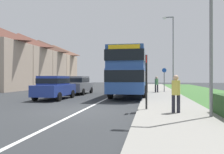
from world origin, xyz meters
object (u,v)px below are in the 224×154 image
object	(u,v)px
pedestrian_at_stop	(176,92)
bus_stop_sign	(146,78)
pedestrian_walking_away	(157,84)
parked_car_blue	(54,87)
double_decker_bus	(131,71)
street_lamp_mid	(172,49)
cycle_route_sign	(164,79)
parked_car_grey	(78,84)
street_lamp_near	(208,15)

from	to	relation	value
pedestrian_at_stop	bus_stop_sign	xyz separation A→B (m)	(-1.21, 0.85, 0.56)
pedestrian_at_stop	pedestrian_walking_away	size ratio (longest dim) A/B	1.00
parked_car_blue	bus_stop_sign	size ratio (longest dim) A/B	1.59
double_decker_bus	street_lamp_mid	bearing A→B (deg)	53.94
parked_car_blue	pedestrian_at_stop	bearing A→B (deg)	-35.66
pedestrian_walking_away	pedestrian_at_stop	bearing A→B (deg)	-88.17
double_decker_bus	cycle_route_sign	xyz separation A→B (m)	(3.06, 4.33, -0.71)
parked_car_grey	double_decker_bus	bearing A→B (deg)	-14.49
pedestrian_walking_away	street_lamp_mid	size ratio (longest dim) A/B	0.21
cycle_route_sign	street_lamp_mid	world-z (taller)	street_lamp_mid
bus_stop_sign	street_lamp_near	bearing A→B (deg)	-34.63
street_lamp_mid	bus_stop_sign	bearing A→B (deg)	-100.07
pedestrian_at_stop	street_lamp_near	xyz separation A→B (m)	(1.07, -0.73, 2.91)
parked_car_blue	street_lamp_mid	xyz separation A→B (m)	(9.06, 9.30, 3.64)
pedestrian_at_stop	pedestrian_walking_away	xyz separation A→B (m)	(-0.41, 12.73, 0.00)
double_decker_bus	parked_car_blue	xyz separation A→B (m)	(-5.11, -3.88, -1.23)
double_decker_bus	pedestrian_at_stop	bearing A→B (deg)	-74.26
parked_car_grey	street_lamp_mid	world-z (taller)	street_lamp_mid
street_lamp_near	street_lamp_mid	size ratio (longest dim) A/B	0.84
street_lamp_near	bus_stop_sign	bearing A→B (deg)	145.37
parked_car_grey	street_lamp_mid	bearing A→B (deg)	24.65
parked_car_grey	pedestrian_at_stop	bearing A→B (deg)	-54.42
parked_car_grey	pedestrian_walking_away	bearing A→B (deg)	15.11
street_lamp_mid	double_decker_bus	bearing A→B (deg)	-126.06
pedestrian_walking_away	street_lamp_near	bearing A→B (deg)	-83.75
pedestrian_walking_away	bus_stop_sign	xyz separation A→B (m)	(-0.80, -11.88, 0.56)
double_decker_bus	pedestrian_at_stop	size ratio (longest dim) A/B	6.01
double_decker_bus	parked_car_blue	bearing A→B (deg)	-142.83
parked_car_blue	pedestrian_at_stop	world-z (taller)	same
parked_car_blue	pedestrian_walking_away	world-z (taller)	same
pedestrian_walking_away	bus_stop_sign	distance (m)	11.92
parked_car_grey	cycle_route_sign	xyz separation A→B (m)	(8.09, 3.03, 0.51)
parked_car_grey	street_lamp_near	size ratio (longest dim) A/B	0.67
parked_car_blue	street_lamp_near	distance (m)	11.26
parked_car_blue	cycle_route_sign	bearing A→B (deg)	45.14
parked_car_blue	bus_stop_sign	bearing A→B (deg)	-35.79
parked_car_grey	street_lamp_near	xyz separation A→B (m)	(8.76, -11.48, 2.96)
double_decker_bus	parked_car_blue	distance (m)	6.53
bus_stop_sign	street_lamp_near	xyz separation A→B (m)	(2.28, -1.57, 2.34)
pedestrian_walking_away	street_lamp_near	world-z (taller)	street_lamp_near
double_decker_bus	pedestrian_walking_away	distance (m)	4.14
pedestrian_at_stop	cycle_route_sign	distance (m)	13.80
double_decker_bus	street_lamp_mid	size ratio (longest dim) A/B	1.25
cycle_route_sign	pedestrian_walking_away	bearing A→B (deg)	-126.84
parked_car_grey	pedestrian_at_stop	size ratio (longest dim) A/B	2.69
street_lamp_mid	pedestrian_walking_away	bearing A→B (deg)	-128.11
parked_car_grey	parked_car_blue	bearing A→B (deg)	-90.90
double_decker_bus	pedestrian_walking_away	size ratio (longest dim) A/B	6.01
bus_stop_sign	cycle_route_sign	world-z (taller)	bus_stop_sign
street_lamp_mid	parked_car_grey	bearing A→B (deg)	-155.35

